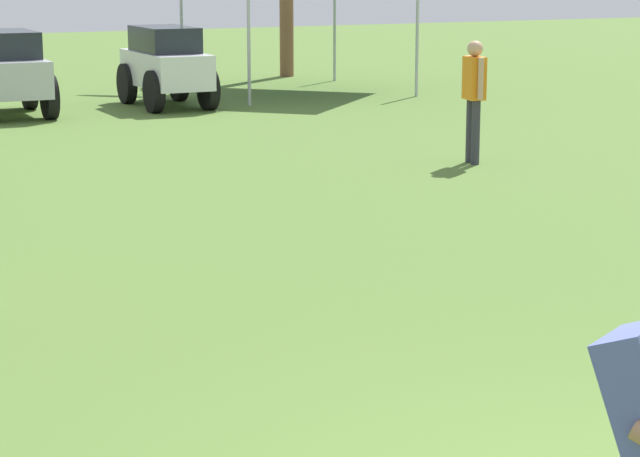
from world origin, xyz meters
name	(u,v)px	position (x,y,z in m)	size (l,w,h in m)	color
teammate_deep	(474,90)	(5.13, 9.44, 0.94)	(0.26, 0.50, 1.56)	#33333D
parked_car_slot_c	(8,71)	(0.94, 17.06, 0.74)	(1.21, 2.37, 1.40)	#B7BABF
parked_car_slot_d	(166,64)	(3.71, 17.10, 0.74)	(1.19, 2.36, 1.40)	silver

